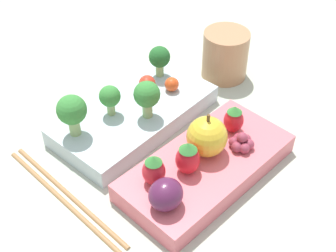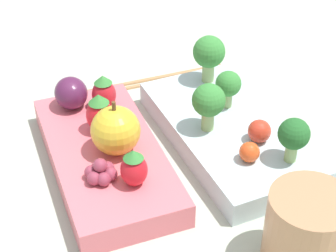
{
  "view_description": "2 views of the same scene",
  "coord_description": "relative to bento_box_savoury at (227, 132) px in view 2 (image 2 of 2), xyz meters",
  "views": [
    {
      "loc": [
        -0.32,
        -0.3,
        0.42
      ],
      "look_at": [
        -0.01,
        0.0,
        0.04
      ],
      "focal_mm": 50.0,
      "sensor_mm": 36.0,
      "label": 1
    },
    {
      "loc": [
        0.42,
        -0.17,
        0.37
      ],
      "look_at": [
        -0.01,
        0.0,
        0.04
      ],
      "focal_mm": 60.0,
      "sensor_mm": 36.0,
      "label": 2
    }
  ],
  "objects": [
    {
      "name": "broccoli_floret_3",
      "position": [
        -0.03,
        0.01,
        0.04
      ],
      "size": [
        0.03,
        0.03,
        0.04
      ],
      "color": "#93B770",
      "rests_on": "bento_box_savoury"
    },
    {
      "name": "bento_box_savoury",
      "position": [
        0.0,
        0.0,
        0.0
      ],
      "size": [
        0.23,
        0.12,
        0.03
      ],
      "color": "silver",
      "rests_on": "ground_plane"
    },
    {
      "name": "ground_plane",
      "position": [
        0.0,
        -0.07,
        -0.01
      ],
      "size": [
        4.0,
        4.0,
        0.0
      ],
      "primitive_type": "plane",
      "color": "#ADB7A3"
    },
    {
      "name": "strawberry_2",
      "position": [
        -0.08,
        -0.11,
        0.03
      ],
      "size": [
        0.03,
        0.03,
        0.04
      ],
      "color": "red",
      "rests_on": "bento_box_fruit"
    },
    {
      "name": "apple",
      "position": [
        0.0,
        -0.12,
        0.04
      ],
      "size": [
        0.05,
        0.05,
        0.06
      ],
      "color": "gold",
      "rests_on": "bento_box_fruit"
    },
    {
      "name": "cherry_tomato_0",
      "position": [
        0.06,
        -0.01,
        0.02
      ],
      "size": [
        0.02,
        0.02,
        0.02
      ],
      "color": "#DB4C1E",
      "rests_on": "bento_box_savoury"
    },
    {
      "name": "bento_box_fruit",
      "position": [
        -0.01,
        -0.13,
        0.0
      ],
      "size": [
        0.22,
        0.11,
        0.03
      ],
      "color": "#DB6670",
      "rests_on": "ground_plane"
    },
    {
      "name": "broccoli_floret_0",
      "position": [
        -0.08,
        0.02,
        0.05
      ],
      "size": [
        0.04,
        0.04,
        0.06
      ],
      "color": "#93B770",
      "rests_on": "bento_box_savoury"
    },
    {
      "name": "strawberry_1",
      "position": [
        -0.04,
        -0.13,
        0.03
      ],
      "size": [
        0.03,
        0.03,
        0.04
      ],
      "color": "red",
      "rests_on": "bento_box_fruit"
    },
    {
      "name": "broccoli_floret_2",
      "position": [
        0.08,
        0.03,
        0.04
      ],
      "size": [
        0.03,
        0.03,
        0.05
      ],
      "color": "#93B770",
      "rests_on": "bento_box_savoury"
    },
    {
      "name": "chopsticks_pair",
      "position": [
        -0.15,
        -0.04,
        -0.01
      ],
      "size": [
        0.02,
        0.21,
        0.01
      ],
      "color": "#A37547",
      "rests_on": "ground_plane"
    },
    {
      "name": "strawberry_0",
      "position": [
        0.05,
        -0.12,
        0.03
      ],
      "size": [
        0.03,
        0.03,
        0.04
      ],
      "color": "red",
      "rests_on": "bento_box_fruit"
    },
    {
      "name": "broccoli_floret_1",
      "position": [
        0.0,
        -0.02,
        0.05
      ],
      "size": [
        0.03,
        0.03,
        0.05
      ],
      "color": "#93B770",
      "rests_on": "bento_box_savoury"
    },
    {
      "name": "cherry_tomato_1",
      "position": [
        0.04,
        0.01,
        0.02
      ],
      "size": [
        0.02,
        0.02,
        0.02
      ],
      "color": "red",
      "rests_on": "bento_box_savoury"
    },
    {
      "name": "drinking_cup",
      "position": [
        0.17,
        -0.02,
        0.02
      ],
      "size": [
        0.07,
        0.07,
        0.07
      ],
      "color": "tan",
      "rests_on": "ground_plane"
    },
    {
      "name": "grape_cluster",
      "position": [
        0.04,
        -0.15,
        0.02
      ],
      "size": [
        0.03,
        0.03,
        0.02
      ],
      "color": "#93384C",
      "rests_on": "bento_box_fruit"
    },
    {
      "name": "plum",
      "position": [
        -0.09,
        -0.14,
        0.03
      ],
      "size": [
        0.04,
        0.04,
        0.03
      ],
      "color": "#511E42",
      "rests_on": "bento_box_fruit"
    }
  ]
}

